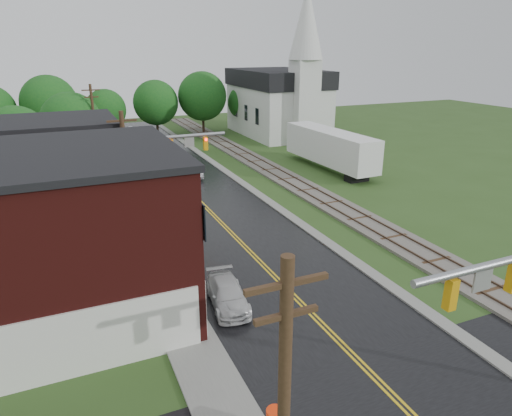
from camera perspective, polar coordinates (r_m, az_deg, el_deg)
main_road at (r=40.43m, az=-7.35°, el=1.14°), size 10.00×90.00×0.02m
curb_right at (r=46.59m, az=-2.74°, el=3.79°), size 0.80×70.00×0.12m
sidewalk_left at (r=34.63m, az=-14.82°, el=-2.61°), size 2.40×50.00×0.12m
brick_building at (r=23.62m, az=-26.75°, el=-3.89°), size 14.30×10.30×8.30m
yellow_house at (r=34.27m, az=-23.48°, el=1.84°), size 8.00×7.00×6.40m
darkred_building at (r=43.22m, az=-22.26°, el=4.08°), size 7.00×6.00×4.40m
church at (r=68.22m, az=3.17°, el=13.85°), size 10.40×18.40×20.00m
railroad at (r=48.32m, az=2.38°, el=4.51°), size 3.20×80.00×0.30m
traffic_signal_far at (r=35.48m, az=-11.70°, el=6.62°), size 7.34×0.43×7.20m
utility_pole_b at (r=30.23m, az=-15.77°, el=3.53°), size 1.80×0.28×9.00m
utility_pole_c at (r=51.67m, az=-19.50°, el=9.65°), size 1.80×0.28×9.00m
tree_left_c at (r=47.64m, az=-27.51°, el=7.53°), size 6.00×6.00×7.65m
tree_left_e at (r=53.42m, az=-21.90°, el=9.76°), size 6.40×6.40×8.16m
suv_dark at (r=47.81m, az=-9.21°, el=4.92°), size 3.18×5.78×1.53m
sedan_silver at (r=47.11m, az=-8.25°, el=4.66°), size 1.74×4.28×1.38m
pickup_white at (r=23.97m, az=-3.59°, el=-10.74°), size 2.31×4.49×1.25m
semi_trailer at (r=49.91m, az=9.29°, el=7.55°), size 3.45×13.69×4.20m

